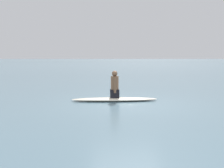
% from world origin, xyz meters
% --- Properties ---
extents(ground_plane, '(400.00, 400.00, 0.00)m').
position_xyz_m(ground_plane, '(0.00, 0.00, 0.00)').
color(ground_plane, slate).
extents(surfboard, '(3.28, 0.86, 0.13)m').
position_xyz_m(surfboard, '(-0.41, 0.44, 0.07)').
color(surfboard, silver).
rests_on(surfboard, ground).
extents(person_paddler, '(0.35, 0.45, 1.02)m').
position_xyz_m(person_paddler, '(-0.41, 0.44, 0.59)').
color(person_paddler, black).
rests_on(person_paddler, surfboard).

